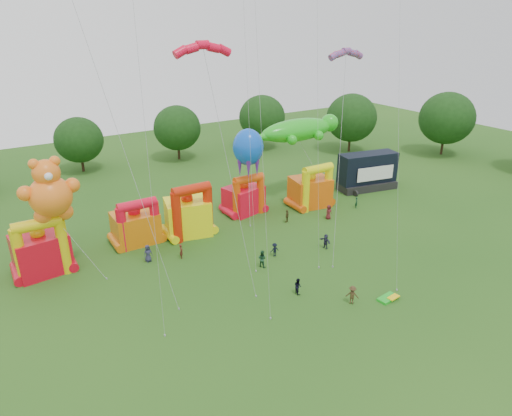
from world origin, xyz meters
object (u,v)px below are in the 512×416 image
bouncy_castle_2 (189,215)px  gecko_kite (306,149)px  stage_trailer (367,172)px  spectator_0 (148,253)px  teddy_bear_kite (65,219)px  bouncy_castle_0 (41,251)px  octopus_kite (248,163)px  spectator_4 (287,216)px

bouncy_castle_2 → gecko_kite: size_ratio=0.44×
stage_trailer → spectator_0: size_ratio=4.83×
stage_trailer → spectator_0: 35.47m
spectator_0 → bouncy_castle_2: bearing=23.7°
gecko_kite → teddy_bear_kite: bearing=-172.2°
bouncy_castle_0 → octopus_kite: size_ratio=0.55×
bouncy_castle_0 → spectator_4: bouncy_castle_0 is taller
bouncy_castle_0 → stage_trailer: (44.83, 0.39, 0.24)m
bouncy_castle_2 → spectator_4: size_ratio=3.93×
stage_trailer → spectator_0: stage_trailer is taller
spectator_0 → spectator_4: 18.18m
bouncy_castle_0 → gecko_kite: (34.80, 2.55, 4.72)m
octopus_kite → spectator_0: octopus_kite is taller
bouncy_castle_0 → octopus_kite: octopus_kite is taller
bouncy_castle_0 → stage_trailer: 44.83m
bouncy_castle_2 → stage_trailer: (28.79, 0.11, 0.15)m
bouncy_castle_2 → stage_trailer: bearing=0.2°
stage_trailer → spectator_4: (-17.04, -3.50, -1.81)m
spectator_0 → teddy_bear_kite: bearing=161.6°
teddy_bear_kite → spectator_4: 25.94m
stage_trailer → gecko_kite: gecko_kite is taller
gecko_kite → bouncy_castle_2: bearing=-173.1°
teddy_bear_kite → spectator_0: 8.96m
teddy_bear_kite → gecko_kite: size_ratio=0.81×
stage_trailer → gecko_kite: size_ratio=0.61×
bouncy_castle_2 → octopus_kite: octopus_kite is taller
stage_trailer → teddy_bear_kite: size_ratio=0.75×
bouncy_castle_0 → teddy_bear_kite: 4.73m
spectator_0 → spectator_4: (18.17, 0.33, -0.11)m
bouncy_castle_0 → bouncy_castle_2: bearing=1.0°
bouncy_castle_0 → octopus_kite: 24.92m
spectator_4 → stage_trailer: bearing=156.5°
stage_trailer → bouncy_castle_2: bearing=-179.8°
stage_trailer → octopus_kite: octopus_kite is taller
bouncy_castle_2 → octopus_kite: bearing=2.1°
bouncy_castle_0 → teddy_bear_kite: teddy_bear_kite is taller
bouncy_castle_2 → teddy_bear_kite: teddy_bear_kite is taller
gecko_kite → spectator_4: bearing=-141.1°
bouncy_castle_0 → bouncy_castle_2: size_ratio=0.96×
bouncy_castle_2 → stage_trailer: bouncy_castle_2 is taller
octopus_kite → spectator_0: (-14.82, -4.03, -6.31)m
octopus_kite → spectator_0: size_ratio=6.10×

